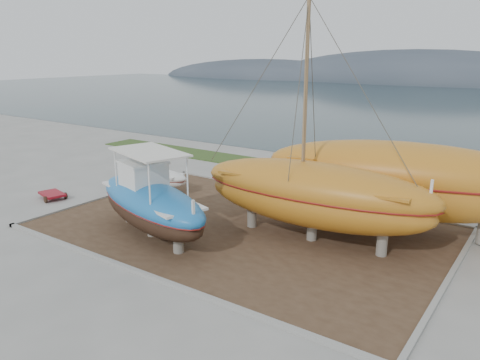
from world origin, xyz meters
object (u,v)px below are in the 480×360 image
Objects in this scene: blue_caique at (150,194)px; orange_sailboat at (316,126)px; red_trailer at (52,196)px; white_dinghy at (156,180)px; orange_bare_hull at (399,189)px.

orange_sailboat is (6.09, 3.65, 3.09)m from blue_caique.
red_trailer is at bearing -167.67° from blue_caique.
blue_caique is 8.94m from red_trailer.
white_dinghy is 13.83m from orange_bare_hull.
orange_sailboat is 4.34× the size of red_trailer.
blue_caique is at bearing 8.00° from red_trailer.
blue_caique is at bearing -151.74° from orange_sailboat.
orange_sailboat is at bearing -12.67° from white_dinghy.
orange_bare_hull is at bearing 55.29° from blue_caique.
white_dinghy is 0.41× the size of orange_sailboat.
red_trailer is at bearing -136.12° from white_dinghy.
white_dinghy is at bearing 61.95° from red_trailer.
orange_sailboat is at bearing 48.44° from blue_caique.
white_dinghy is at bearing 176.05° from orange_bare_hull.
blue_caique is 7.22m from white_dinghy.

